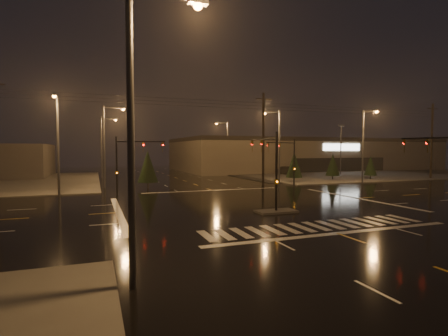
# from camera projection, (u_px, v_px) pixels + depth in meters

# --- Properties ---
(ground) EXTENTS (140.00, 140.00, 0.00)m
(ground) POSITION_uv_depth(u_px,v_px,m) (253.00, 204.00, 29.73)
(ground) COLOR black
(ground) RESTS_ON ground
(sidewalk_ne) EXTENTS (36.00, 36.00, 0.12)m
(sidewalk_ne) POSITION_uv_depth(u_px,v_px,m) (327.00, 173.00, 68.26)
(sidewalk_ne) COLOR #4B4843
(sidewalk_ne) RESTS_ON ground
(median_island) EXTENTS (3.00, 1.60, 0.15)m
(median_island) POSITION_uv_depth(u_px,v_px,m) (276.00, 211.00, 25.99)
(median_island) COLOR #4B4843
(median_island) RESTS_ON ground
(crosswalk) EXTENTS (15.00, 2.60, 0.01)m
(crosswalk) POSITION_uv_depth(u_px,v_px,m) (316.00, 226.00, 21.31)
(crosswalk) COLOR beige
(crosswalk) RESTS_ON ground
(stop_bar_near) EXTENTS (16.00, 0.50, 0.01)m
(stop_bar_near) POSITION_uv_depth(u_px,v_px,m) (337.00, 233.00, 19.44)
(stop_bar_near) COLOR beige
(stop_bar_near) RESTS_ON ground
(stop_bar_far) EXTENTS (16.00, 0.50, 0.01)m
(stop_bar_far) POSITION_uv_depth(u_px,v_px,m) (212.00, 190.00, 40.03)
(stop_bar_far) COLOR beige
(stop_bar_far) RESTS_ON ground
(parking_lot) EXTENTS (50.00, 24.00, 0.08)m
(parking_lot) POSITION_uv_depth(u_px,v_px,m) (355.00, 173.00, 68.13)
(parking_lot) COLOR black
(parking_lot) RESTS_ON ground
(retail_building) EXTENTS (60.20, 28.30, 7.20)m
(retail_building) POSITION_uv_depth(u_px,v_px,m) (303.00, 153.00, 84.76)
(retail_building) COLOR brown
(retail_building) RESTS_ON ground
(signal_mast_median) EXTENTS (0.25, 4.59, 6.00)m
(signal_mast_median) POSITION_uv_depth(u_px,v_px,m) (271.00, 162.00, 26.66)
(signal_mast_median) COLOR black
(signal_mast_median) RESTS_ON ground
(signal_mast_ne) EXTENTS (4.84, 1.86, 6.00)m
(signal_mast_ne) POSITION_uv_depth(u_px,v_px,m) (289.00, 157.00, 42.33)
(signal_mast_ne) COLOR black
(signal_mast_ne) RESTS_ON ground
(signal_mast_nw) EXTENTS (4.84, 1.86, 6.00)m
(signal_mast_nw) POSITION_uv_depth(u_px,v_px,m) (127.00, 158.00, 35.72)
(signal_mast_nw) COLOR black
(signal_mast_nw) RESTS_ON ground
(streetlight_0) EXTENTS (2.77, 0.32, 10.00)m
(streetlight_0) POSITION_uv_depth(u_px,v_px,m) (140.00, 115.00, 11.50)
(streetlight_0) COLOR #38383A
(streetlight_0) RESTS_ON ground
(streetlight_1) EXTENTS (2.77, 0.32, 10.00)m
(streetlight_1) POSITION_uv_depth(u_px,v_px,m) (107.00, 140.00, 42.38)
(streetlight_1) COLOR #38383A
(streetlight_1) RESTS_ON ground
(streetlight_2) EXTENTS (2.77, 0.32, 10.00)m
(streetlight_2) POSITION_uv_depth(u_px,v_px,m) (103.00, 143.00, 57.36)
(streetlight_2) COLOR #38383A
(streetlight_2) RESTS_ON ground
(streetlight_3) EXTENTS (2.77, 0.32, 10.00)m
(streetlight_3) POSITION_uv_depth(u_px,v_px,m) (277.00, 142.00, 48.30)
(streetlight_3) COLOR #38383A
(streetlight_3) RESTS_ON ground
(streetlight_4) EXTENTS (2.77, 0.32, 10.00)m
(streetlight_4) POSITION_uv_depth(u_px,v_px,m) (226.00, 144.00, 67.02)
(streetlight_4) COLOR #38383A
(streetlight_4) RESTS_ON ground
(streetlight_5) EXTENTS (0.32, 2.77, 10.00)m
(streetlight_5) POSITION_uv_depth(u_px,v_px,m) (58.00, 138.00, 34.33)
(streetlight_5) COLOR #38383A
(streetlight_5) RESTS_ON ground
(streetlight_6) EXTENTS (0.32, 2.77, 10.00)m
(streetlight_6) POSITION_uv_depth(u_px,v_px,m) (365.00, 141.00, 47.56)
(streetlight_6) COLOR #38383A
(streetlight_6) RESTS_ON ground
(utility_pole_1) EXTENTS (2.20, 0.32, 12.00)m
(utility_pole_1) POSITION_uv_depth(u_px,v_px,m) (263.00, 138.00, 45.30)
(utility_pole_1) COLOR black
(utility_pole_1) RESTS_ON ground
(utility_pole_2) EXTENTS (2.20, 0.32, 12.00)m
(utility_pole_2) POSITION_uv_depth(u_px,v_px,m) (432.00, 141.00, 55.75)
(utility_pole_2) COLOR black
(utility_pole_2) RESTS_ON ground
(conifer_0) EXTENTS (2.33, 2.33, 4.34)m
(conifer_0) POSITION_uv_depth(u_px,v_px,m) (294.00, 165.00, 50.01)
(conifer_0) COLOR black
(conifer_0) RESTS_ON ground
(conifer_1) EXTENTS (2.16, 2.16, 4.07)m
(conifer_1) POSITION_uv_depth(u_px,v_px,m) (333.00, 165.00, 53.43)
(conifer_1) COLOR black
(conifer_1) RESTS_ON ground
(conifer_2) EXTENTS (1.93, 1.93, 3.72)m
(conifer_2) POSITION_uv_depth(u_px,v_px,m) (370.00, 166.00, 54.02)
(conifer_2) COLOR black
(conifer_2) RESTS_ON ground
(conifer_3) EXTENTS (2.48, 2.48, 4.58)m
(conifer_3) POSITION_uv_depth(u_px,v_px,m) (148.00, 166.00, 42.50)
(conifer_3) COLOR black
(conifer_3) RESTS_ON ground
(car_parked) EXTENTS (3.58, 5.43, 1.72)m
(car_parked) POSITION_uv_depth(u_px,v_px,m) (288.00, 170.00, 64.34)
(car_parked) COLOR black
(car_parked) RESTS_ON ground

